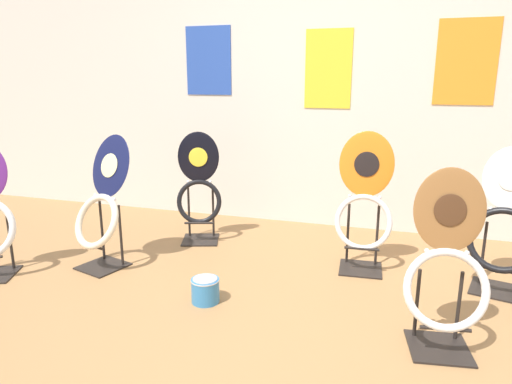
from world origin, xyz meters
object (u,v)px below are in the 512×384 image
toilet_seat_display_navy_moon (101,209)px  toilet_seat_display_jazz_black (199,189)px  toilet_seat_display_white_plain (504,228)px  toilet_seat_display_orange_sun (364,206)px  toilet_seat_display_woodgrain (446,274)px  paint_can (205,289)px

toilet_seat_display_navy_moon → toilet_seat_display_jazz_black: toilet_seat_display_navy_moon is taller
toilet_seat_display_white_plain → toilet_seat_display_navy_moon: toilet_seat_display_navy_moon is taller
toilet_seat_display_orange_sun → toilet_seat_display_jazz_black: size_ratio=1.08×
toilet_seat_display_woodgrain → toilet_seat_display_orange_sun: size_ratio=0.93×
toilet_seat_display_navy_moon → paint_can: toilet_seat_display_navy_moon is taller
toilet_seat_display_jazz_black → paint_can: toilet_seat_display_jazz_black is taller
toilet_seat_display_white_plain → toilet_seat_display_woodgrain: toilet_seat_display_white_plain is taller
toilet_seat_display_woodgrain → paint_can: (-1.26, 0.10, -0.31)m
toilet_seat_display_white_plain → toilet_seat_display_navy_moon: (-2.51, -0.39, 0.01)m
toilet_seat_display_woodgrain → toilet_seat_display_jazz_black: size_ratio=1.01×
toilet_seat_display_woodgrain → toilet_seat_display_jazz_black: (-1.71, 1.04, 0.04)m
paint_can → toilet_seat_display_orange_sun: bearing=41.9°
toilet_seat_display_white_plain → paint_can: (-1.64, -0.66, -0.32)m
toilet_seat_display_navy_moon → paint_can: (0.87, -0.28, -0.33)m
toilet_seat_display_navy_moon → toilet_seat_display_woodgrain: bearing=-10.2°
toilet_seat_display_woodgrain → paint_can: 1.30m
toilet_seat_display_orange_sun → toilet_seat_display_navy_moon: (-1.69, -0.46, -0.04)m
toilet_seat_display_navy_moon → paint_can: bearing=-17.7°
toilet_seat_display_woodgrain → toilet_seat_display_navy_moon: (-2.13, 0.38, 0.02)m
toilet_seat_display_orange_sun → paint_can: size_ratio=5.63×
toilet_seat_display_navy_moon → toilet_seat_display_orange_sun: bearing=15.3°
toilet_seat_display_woodgrain → toilet_seat_display_navy_moon: size_ratio=0.98×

